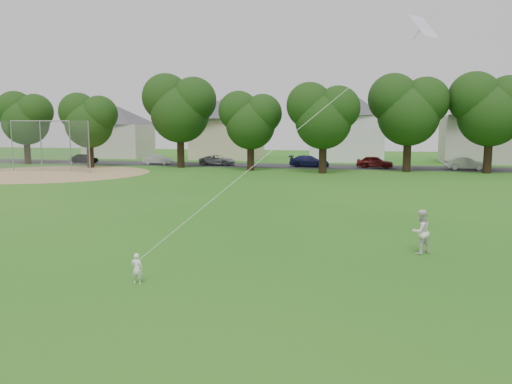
% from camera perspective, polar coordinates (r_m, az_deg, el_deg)
% --- Properties ---
extents(ground, '(160.00, 160.00, 0.00)m').
position_cam_1_polar(ground, '(13.76, -0.59, -10.64)').
color(ground, '#1C6316').
rests_on(ground, ground).
extents(street, '(90.00, 7.00, 0.01)m').
position_cam_1_polar(street, '(54.96, 9.89, 2.85)').
color(street, '#2D2D30').
rests_on(street, ground).
extents(dirt_infield, '(18.00, 18.00, 0.02)m').
position_cam_1_polar(dirt_infield, '(50.23, -22.34, 1.99)').
color(dirt_infield, '#9E7F51').
rests_on(dirt_infield, ground).
extents(toddler, '(0.33, 0.23, 0.86)m').
position_cam_1_polar(toddler, '(14.18, -13.46, -8.49)').
color(toddler, white).
rests_on(toddler, ground).
extents(older_boy, '(0.93, 0.90, 1.51)m').
position_cam_1_polar(older_boy, '(17.80, 18.29, -4.34)').
color(older_boy, white).
rests_on(older_boy, ground).
extents(kite, '(4.51, 3.81, 12.27)m').
position_cam_1_polar(kite, '(15.50, 4.64, 6.99)').
color(kite, white).
rests_on(kite, ground).
extents(baseball_backstop, '(11.00, 3.57, 4.88)m').
position_cam_1_polar(baseball_backstop, '(52.72, -23.62, 4.81)').
color(baseball_backstop, gray).
rests_on(baseball_backstop, ground).
extents(tree_row, '(81.31, 9.05, 10.18)m').
position_cam_1_polar(tree_row, '(49.38, 13.50, 9.31)').
color(tree_row, black).
rests_on(tree_row, ground).
extents(parked_cars, '(71.56, 2.59, 1.29)m').
position_cam_1_polar(parked_cars, '(53.92, 16.48, 3.22)').
color(parked_cars, black).
rests_on(parked_cars, ground).
extents(house_row, '(77.07, 14.25, 10.43)m').
position_cam_1_polar(house_row, '(64.71, 13.21, 7.93)').
color(house_row, beige).
rests_on(house_row, ground).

